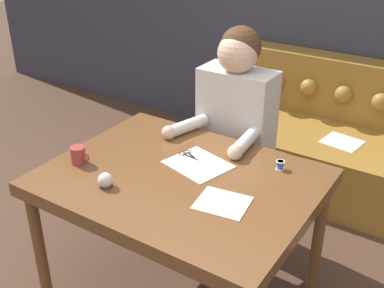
% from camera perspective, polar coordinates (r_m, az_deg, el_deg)
% --- Properties ---
extents(dining_table, '(1.28, 0.99, 0.76)m').
position_cam_1_polar(dining_table, '(2.36, -1.38, -5.32)').
color(dining_table, brown).
rests_on(dining_table, ground_plane).
extents(couch, '(1.74, 0.87, 0.90)m').
position_cam_1_polar(couch, '(3.73, 16.13, -0.08)').
color(couch, olive).
rests_on(couch, ground_plane).
extents(person, '(0.50, 0.56, 1.34)m').
position_cam_1_polar(person, '(2.88, 5.11, 1.25)').
color(person, '#33281E').
rests_on(person, ground_plane).
extents(pattern_paper_main, '(0.35, 0.32, 0.00)m').
position_cam_1_polar(pattern_paper_main, '(2.41, 0.73, -2.41)').
color(pattern_paper_main, beige).
rests_on(pattern_paper_main, dining_table).
extents(pattern_paper_offcut, '(0.25, 0.23, 0.00)m').
position_cam_1_polar(pattern_paper_offcut, '(2.13, 3.71, -6.92)').
color(pattern_paper_offcut, beige).
rests_on(pattern_paper_offcut, dining_table).
extents(scissors, '(0.23, 0.13, 0.01)m').
position_cam_1_polar(scissors, '(2.48, -0.06, -1.53)').
color(scissors, silver).
rests_on(scissors, dining_table).
extents(mug, '(0.11, 0.08, 0.09)m').
position_cam_1_polar(mug, '(2.47, -13.30, -1.30)').
color(mug, '#9E3833').
rests_on(mug, dining_table).
extents(thread_spool, '(0.04, 0.04, 0.05)m').
position_cam_1_polar(thread_spool, '(2.40, 10.41, -2.47)').
color(thread_spool, '#3366B2').
rests_on(thread_spool, dining_table).
extents(pin_cushion, '(0.07, 0.07, 0.07)m').
position_cam_1_polar(pin_cushion, '(2.25, -10.22, -4.30)').
color(pin_cushion, '#4C3828').
rests_on(pin_cushion, dining_table).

